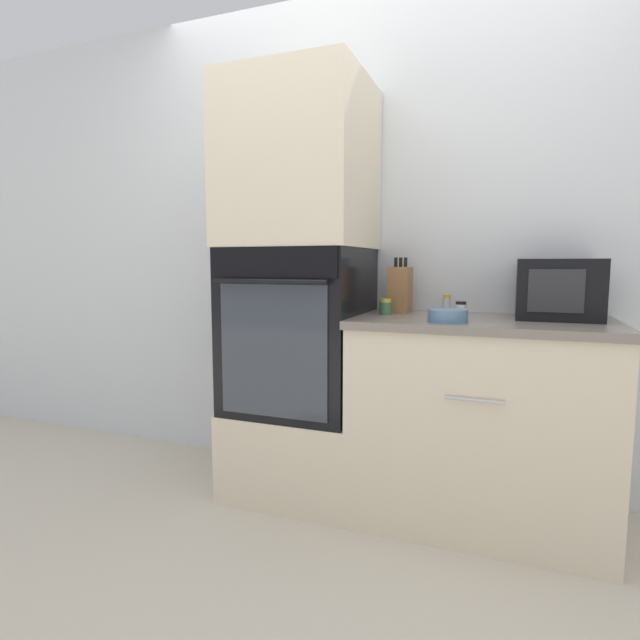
{
  "coord_description": "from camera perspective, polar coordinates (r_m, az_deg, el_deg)",
  "views": [
    {
      "loc": [
        0.64,
        -1.92,
        1.13
      ],
      "look_at": [
        -0.18,
        0.21,
        0.87
      ],
      "focal_mm": 28.0,
      "sensor_mm": 36.0,
      "label": 1
    }
  ],
  "objects": [
    {
      "name": "condiment_jar_near",
      "position": [
        2.46,
        14.27,
        1.8
      ],
      "size": [
        0.04,
        0.04,
        0.09
      ],
      "color": "silver",
      "rests_on": "counter_unit"
    },
    {
      "name": "microwave",
      "position": [
        2.35,
        25.54,
        3.22
      ],
      "size": [
        0.33,
        0.33,
        0.25
      ],
      "color": "black",
      "rests_on": "counter_unit"
    },
    {
      "name": "condiment_jar_far",
      "position": [
        2.38,
        15.79,
        1.3
      ],
      "size": [
        0.05,
        0.05,
        0.06
      ],
      "color": "silver",
      "rests_on": "counter_unit"
    },
    {
      "name": "wall_back",
      "position": [
        2.63,
        7.09,
        9.0
      ],
      "size": [
        8.0,
        0.05,
        2.5
      ],
      "color": "silver",
      "rests_on": "ground_plane"
    },
    {
      "name": "wall_oven",
      "position": [
        2.44,
        -2.34,
        -1.07
      ],
      "size": [
        0.62,
        0.64,
        0.78
      ],
      "color": "black",
      "rests_on": "oven_cabinet_base"
    },
    {
      "name": "condiment_jar_mid",
      "position": [
        2.32,
        7.5,
        1.51
      ],
      "size": [
        0.05,
        0.05,
        0.07
      ],
      "color": "#427047",
      "rests_on": "counter_unit"
    },
    {
      "name": "bowl",
      "position": [
        2.07,
        14.4,
        0.49
      ],
      "size": [
        0.16,
        0.16,
        0.05
      ],
      "color": "#517599",
      "rests_on": "counter_unit"
    },
    {
      "name": "ground_plane",
      "position": [
        2.32,
        2.54,
        -22.73
      ],
      "size": [
        12.0,
        12.0,
        0.0
      ],
      "primitive_type": "plane",
      "color": "beige"
    },
    {
      "name": "knife_block",
      "position": [
        2.44,
        9.15,
        3.47
      ],
      "size": [
        0.1,
        0.15,
        0.26
      ],
      "color": "olive",
      "rests_on": "counter_unit"
    },
    {
      "name": "oven_cabinet_base",
      "position": [
        2.59,
        -2.25,
        -14.39
      ],
      "size": [
        0.64,
        0.6,
        0.42
      ],
      "color": "beige",
      "rests_on": "ground_plane"
    },
    {
      "name": "oven_cabinet_upper",
      "position": [
        2.46,
        -2.39,
        17.19
      ],
      "size": [
        0.64,
        0.6,
        0.77
      ],
      "color": "beige",
      "rests_on": "wall_oven"
    },
    {
      "name": "counter_unit",
      "position": [
        2.33,
        17.63,
        -10.87
      ],
      "size": [
        1.07,
        0.63,
        0.9
      ],
      "color": "beige",
      "rests_on": "ground_plane"
    }
  ]
}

